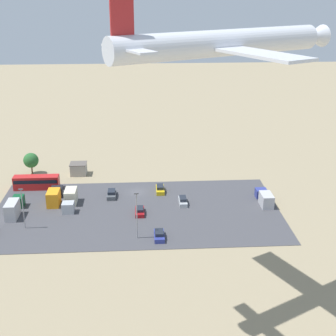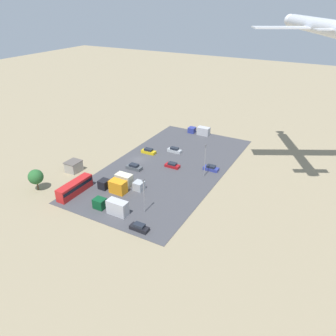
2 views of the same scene
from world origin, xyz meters
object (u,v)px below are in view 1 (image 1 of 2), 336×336
object	(u,v)px
bus	(36,182)
parked_car_1	(112,194)
parked_truck_0	(14,207)
parked_truck_2	(70,199)
parked_car_4	(159,235)
parked_truck_3	(55,196)
parked_truck_1	(265,198)
parked_car_2	(183,201)
airplane	(228,43)
parked_car_0	(140,211)
parked_car_5	(160,189)
shed_building	(79,169)

from	to	relation	value
bus	parked_car_1	xyz separation A→B (m)	(-18.23, 5.72, -1.09)
parked_truck_0	parked_truck_2	size ratio (longest dim) A/B	1.13
parked_car_4	parked_truck_3	size ratio (longest dim) A/B	0.56
bus	parked_truck_0	distance (m)	13.61
parked_car_4	parked_truck_1	size ratio (longest dim) A/B	0.55
parked_car_2	airplane	xyz separation A→B (m)	(-2.18, 34.45, 38.24)
parked_car_2	parked_truck_2	distance (m)	25.09
parked_car_0	parked_car_4	size ratio (longest dim) A/B	1.00
parked_car_4	parked_truck_1	bearing A→B (deg)	30.28
parked_car_5	parked_truck_1	size ratio (longest dim) A/B	0.59
parked_car_0	parked_car_5	xyz separation A→B (m)	(-4.87, -11.25, 0.08)
parked_car_2	bus	bearing A→B (deg)	163.08
parked_truck_2	parked_car_0	bearing A→B (deg)	162.15
parked_truck_3	airplane	size ratio (longest dim) A/B	0.25
parked_car_5	parked_car_1	bearing A→B (deg)	10.45
parked_truck_1	parked_truck_2	xyz separation A→B (m)	(43.43, -1.46, 0.18)
parked_car_0	shed_building	bearing A→B (deg)	-56.43
parked_car_5	parked_car_4	bearing A→B (deg)	86.99
bus	parked_car_0	bearing A→B (deg)	58.98
parked_car_1	parked_car_4	size ratio (longest dim) A/B	1.06
parked_car_5	parked_truck_3	bearing A→B (deg)	10.56
bus	parked_car_5	size ratio (longest dim) A/B	2.26
parked_truck_1	airplane	world-z (taller)	airplane
bus	parked_truck_3	distance (m)	9.85
shed_building	parked_truck_3	xyz separation A→B (m)	(3.37, 16.95, 0.07)
parked_truck_2	parked_truck_3	xyz separation A→B (m)	(3.72, -1.82, 0.05)
bus	parked_truck_3	size ratio (longest dim) A/B	1.36
parked_truck_1	parked_truck_2	distance (m)	43.46
parked_car_5	parked_truck_2	size ratio (longest dim) A/B	0.59
parked_car_4	parked_truck_1	world-z (taller)	parked_truck_1
parked_car_2	parked_car_5	bearing A→B (deg)	125.05
parked_car_2	parked_car_5	distance (m)	8.37
parked_car_2	parked_car_1	bearing A→B (deg)	163.64
parked_car_2	parked_truck_2	world-z (taller)	parked_truck_2
parked_truck_0	parked_truck_2	xyz separation A→B (m)	(-11.38, -3.54, -0.10)
bus	airplane	xyz separation A→B (m)	(-36.58, 44.92, 37.15)
parked_car_5	parked_truck_3	world-z (taller)	parked_truck_3
parked_car_1	parked_truck_2	bearing A→B (deg)	25.27
parked_car_0	parked_truck_2	xyz separation A→B (m)	(15.40, -4.96, 0.89)
bus	airplane	bearing A→B (deg)	39.16
parked_truck_1	parked_car_1	bearing A→B (deg)	170.69
shed_building	parked_truck_0	distance (m)	24.89
parked_car_4	airplane	distance (m)	43.64
parked_car_1	parked_truck_3	bearing A→B (deg)	10.65
shed_building	parked_truck_3	distance (m)	17.28
parked_car_2	parked_car_4	distance (m)	16.25
parked_car_0	parked_truck_3	xyz separation A→B (m)	(19.12, -6.78, 0.95)
shed_building	bus	bearing A→B (deg)	44.61
parked_truck_1	parked_truck_3	distance (m)	47.27
shed_building	parked_car_2	world-z (taller)	shed_building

